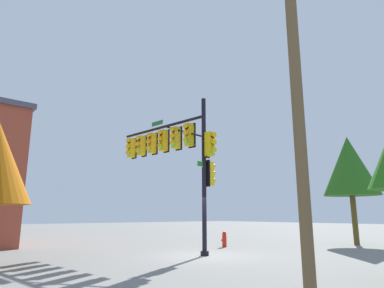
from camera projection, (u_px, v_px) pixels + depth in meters
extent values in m
plane|color=slate|center=(205.00, 256.00, 14.48)|extent=(120.00, 120.00, 0.00)
cylinder|color=black|center=(204.00, 174.00, 15.22)|extent=(0.20, 0.20, 7.15)
cylinder|color=black|center=(205.00, 253.00, 14.50)|extent=(0.36, 0.36, 0.20)
cylinder|color=black|center=(161.00, 128.00, 17.87)|extent=(6.10, 0.80, 0.14)
cylinder|color=black|center=(183.00, 131.00, 16.62)|extent=(2.77, 0.38, 1.08)
cube|color=yellow|center=(189.00, 135.00, 16.27)|extent=(0.37, 0.40, 1.10)
cube|color=black|center=(192.00, 136.00, 16.42)|extent=(0.44, 0.11, 1.22)
sphere|color=maroon|center=(187.00, 127.00, 16.20)|extent=(0.22, 0.22, 0.22)
cylinder|color=yellow|center=(186.00, 126.00, 16.16)|extent=(0.25, 0.17, 0.23)
sphere|color=#855607|center=(187.00, 134.00, 16.12)|extent=(0.22, 0.22, 0.22)
cylinder|color=yellow|center=(186.00, 133.00, 16.09)|extent=(0.25, 0.17, 0.23)
sphere|color=#20FF59|center=(187.00, 141.00, 16.05)|extent=(0.22, 0.22, 0.22)
cylinder|color=yellow|center=(186.00, 140.00, 16.02)|extent=(0.25, 0.17, 0.23)
cube|color=gold|center=(176.00, 138.00, 16.91)|extent=(0.36, 0.39, 1.10)
cube|color=black|center=(179.00, 138.00, 17.05)|extent=(0.44, 0.09, 1.22)
sphere|color=maroon|center=(173.00, 131.00, 16.84)|extent=(0.22, 0.22, 0.22)
cylinder|color=gold|center=(172.00, 129.00, 16.81)|extent=(0.25, 0.17, 0.23)
sphere|color=#855607|center=(173.00, 137.00, 16.77)|extent=(0.22, 0.22, 0.22)
cylinder|color=gold|center=(172.00, 136.00, 16.74)|extent=(0.25, 0.17, 0.23)
sphere|color=#20FF59|center=(173.00, 144.00, 16.70)|extent=(0.22, 0.22, 0.22)
cylinder|color=gold|center=(172.00, 143.00, 16.67)|extent=(0.25, 0.17, 0.23)
cube|color=gold|center=(164.00, 141.00, 17.55)|extent=(0.34, 0.38, 1.10)
cube|color=black|center=(167.00, 141.00, 17.68)|extent=(0.44, 0.07, 1.22)
sphere|color=maroon|center=(161.00, 134.00, 17.49)|extent=(0.22, 0.22, 0.22)
cylinder|color=gold|center=(160.00, 133.00, 17.46)|extent=(0.24, 0.15, 0.23)
sphere|color=#855607|center=(161.00, 140.00, 17.42)|extent=(0.22, 0.22, 0.22)
cylinder|color=gold|center=(160.00, 139.00, 17.39)|extent=(0.24, 0.15, 0.23)
sphere|color=#20FF59|center=(161.00, 146.00, 17.35)|extent=(0.22, 0.22, 0.22)
cylinder|color=gold|center=(160.00, 145.00, 17.31)|extent=(0.24, 0.15, 0.23)
cube|color=#ECB114|center=(152.00, 143.00, 18.19)|extent=(0.36, 0.39, 1.10)
cube|color=black|center=(155.00, 144.00, 18.33)|extent=(0.44, 0.09, 1.22)
sphere|color=maroon|center=(150.00, 137.00, 18.12)|extent=(0.22, 0.22, 0.22)
cylinder|color=#ECB114|center=(149.00, 135.00, 18.09)|extent=(0.24, 0.16, 0.23)
sphere|color=#855607|center=(149.00, 143.00, 18.05)|extent=(0.22, 0.22, 0.22)
cylinder|color=#ECB114|center=(149.00, 142.00, 18.02)|extent=(0.24, 0.16, 0.23)
sphere|color=#20FF59|center=(149.00, 149.00, 17.98)|extent=(0.22, 0.22, 0.22)
cylinder|color=#ECB114|center=(148.00, 148.00, 17.95)|extent=(0.24, 0.16, 0.23)
cube|color=yellow|center=(142.00, 146.00, 18.83)|extent=(0.35, 0.38, 1.10)
cube|color=black|center=(144.00, 146.00, 18.97)|extent=(0.44, 0.08, 1.22)
sphere|color=maroon|center=(139.00, 139.00, 18.76)|extent=(0.22, 0.22, 0.22)
cylinder|color=yellow|center=(138.00, 138.00, 18.73)|extent=(0.24, 0.16, 0.23)
sphere|color=#855607|center=(139.00, 145.00, 18.69)|extent=(0.22, 0.22, 0.22)
cylinder|color=yellow|center=(138.00, 144.00, 18.66)|extent=(0.24, 0.16, 0.23)
sphere|color=#20FF59|center=(138.00, 151.00, 18.62)|extent=(0.22, 0.22, 0.22)
cylinder|color=yellow|center=(138.00, 150.00, 18.59)|extent=(0.24, 0.16, 0.23)
cube|color=yellow|center=(132.00, 148.00, 19.47)|extent=(0.36, 0.39, 1.10)
cube|color=black|center=(134.00, 148.00, 19.61)|extent=(0.44, 0.09, 1.22)
sphere|color=maroon|center=(129.00, 142.00, 19.40)|extent=(0.22, 0.22, 0.22)
cylinder|color=yellow|center=(128.00, 141.00, 19.36)|extent=(0.25, 0.16, 0.23)
sphere|color=#855607|center=(129.00, 147.00, 19.33)|extent=(0.22, 0.22, 0.22)
cylinder|color=yellow|center=(128.00, 146.00, 19.29)|extent=(0.25, 0.16, 0.23)
sphere|color=#20FF59|center=(129.00, 153.00, 19.26)|extent=(0.22, 0.22, 0.22)
cylinder|color=yellow|center=(128.00, 152.00, 19.22)|extent=(0.25, 0.16, 0.23)
cube|color=yellow|center=(210.00, 144.00, 15.26)|extent=(0.39, 0.36, 1.10)
cube|color=black|center=(206.00, 145.00, 15.40)|extent=(0.09, 0.44, 1.22)
sphere|color=maroon|center=(213.00, 136.00, 15.20)|extent=(0.22, 0.22, 0.22)
cylinder|color=yellow|center=(214.00, 135.00, 15.16)|extent=(0.16, 0.24, 0.23)
sphere|color=#855607|center=(213.00, 143.00, 15.12)|extent=(0.22, 0.22, 0.22)
cylinder|color=yellow|center=(214.00, 142.00, 15.09)|extent=(0.16, 0.24, 0.23)
sphere|color=#20FF59|center=(213.00, 151.00, 15.05)|extent=(0.22, 0.22, 0.22)
cylinder|color=yellow|center=(214.00, 150.00, 15.02)|extent=(0.16, 0.24, 0.23)
cube|color=yellow|center=(209.00, 174.00, 15.48)|extent=(0.36, 0.39, 1.10)
cube|color=black|center=(206.00, 173.00, 15.33)|extent=(0.44, 0.09, 1.22)
sphere|color=maroon|center=(212.00, 167.00, 15.69)|extent=(0.22, 0.22, 0.22)
cylinder|color=yellow|center=(213.00, 166.00, 15.74)|extent=(0.24, 0.16, 0.23)
sphere|color=#855607|center=(212.00, 174.00, 15.62)|extent=(0.22, 0.22, 0.22)
cylinder|color=yellow|center=(213.00, 173.00, 15.67)|extent=(0.24, 0.16, 0.23)
sphere|color=#20FF59|center=(212.00, 181.00, 15.55)|extent=(0.22, 0.22, 0.22)
cylinder|color=yellow|center=(213.00, 180.00, 15.60)|extent=(0.24, 0.16, 0.23)
cube|color=white|center=(157.00, 123.00, 18.14)|extent=(0.94, 0.12, 0.26)
cube|color=#196B33|center=(157.00, 123.00, 18.14)|extent=(0.90, 0.13, 0.22)
cube|color=white|center=(204.00, 164.00, 15.31)|extent=(0.12, 0.94, 0.26)
cube|color=#1C7F28|center=(204.00, 164.00, 15.31)|extent=(0.13, 0.90, 0.22)
cylinder|color=brown|center=(297.00, 92.00, 7.19)|extent=(0.25, 0.25, 8.62)
cylinder|color=red|center=(224.00, 241.00, 18.47)|extent=(0.24, 0.24, 0.65)
sphere|color=red|center=(224.00, 234.00, 18.55)|extent=(0.22, 0.22, 0.22)
cylinder|color=red|center=(222.00, 240.00, 18.59)|extent=(0.12, 0.10, 0.10)
cylinder|color=brown|center=(355.00, 220.00, 20.01)|extent=(0.31, 0.31, 2.89)
cone|color=#27631B|center=(349.00, 166.00, 20.69)|extent=(3.29, 3.29, 3.66)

